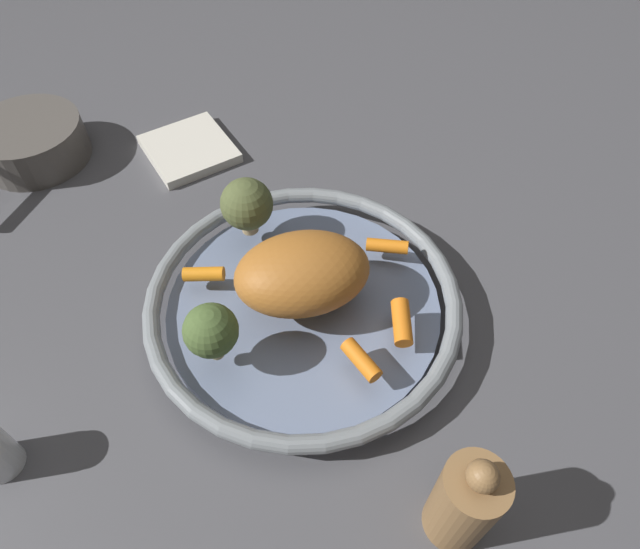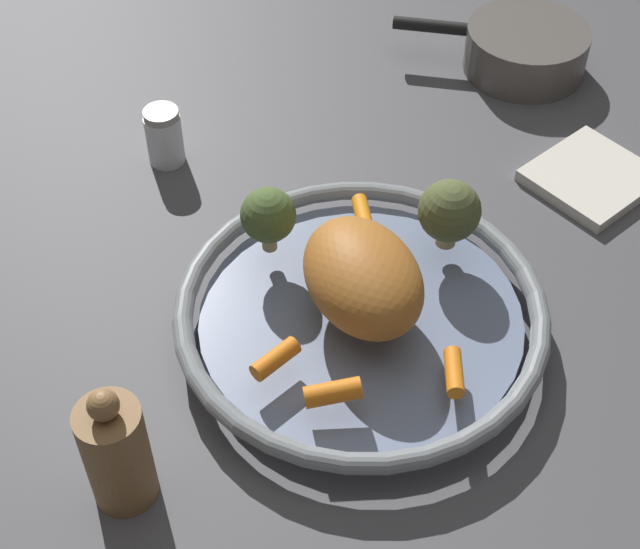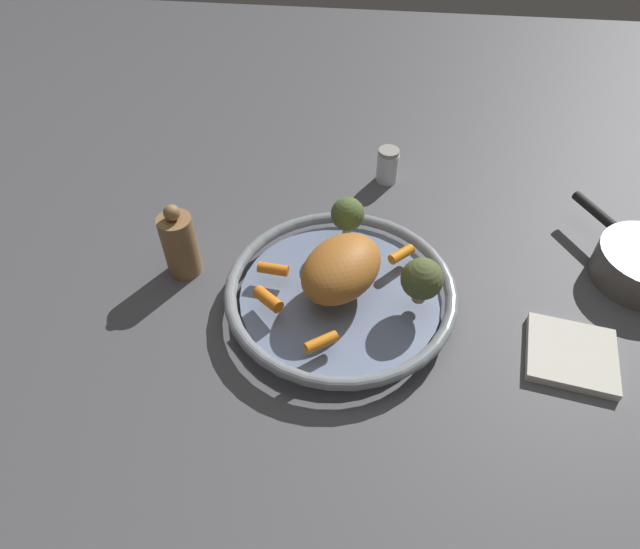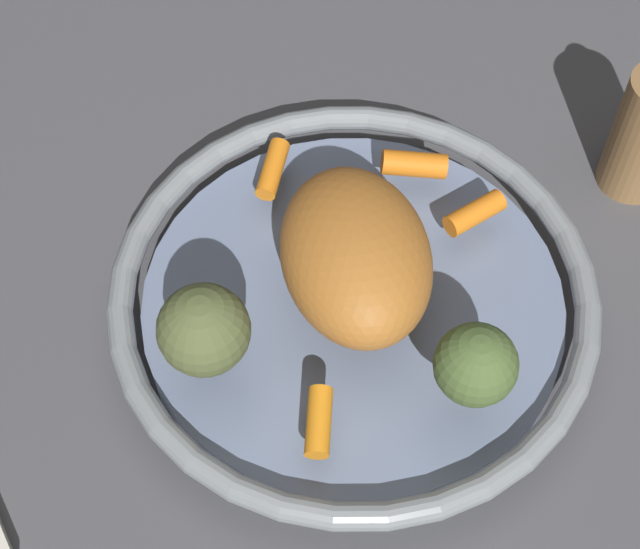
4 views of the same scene
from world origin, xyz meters
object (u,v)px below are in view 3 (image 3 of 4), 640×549
baby_carrot_center (321,342)px  pepper_mill (180,244)px  baby_carrot_back (401,254)px  broccoli_floret_large (351,215)px  broccoli_floret_mid (422,279)px  dish_towel (571,355)px  serving_bowl (340,294)px  salt_shaker (387,165)px  baby_carrot_near_rim (273,269)px  roast_chicken_piece (339,268)px  baby_carrot_left (268,299)px

baby_carrot_center → pepper_mill: bearing=-33.4°
baby_carrot_back → broccoli_floret_large: broccoli_floret_large is taller
baby_carrot_back → broccoli_floret_mid: 0.09m
broccoli_floret_large → baby_carrot_back: bearing=151.8°
dish_towel → baby_carrot_back: bearing=-28.1°
serving_bowl → baby_carrot_back: (-0.09, -0.07, 0.03)m
broccoli_floret_mid → salt_shaker: (0.05, -0.34, -0.05)m
baby_carrot_center → dish_towel: 0.35m
baby_carrot_near_rim → baby_carrot_center: bearing=124.5°
serving_bowl → dish_towel: bearing=169.3°
baby_carrot_near_rim → broccoli_floret_mid: (-0.22, 0.03, 0.03)m
roast_chicken_piece → baby_carrot_near_rim: roast_chicken_piece is taller
serving_bowl → broccoli_floret_mid: size_ratio=4.80×
serving_bowl → pepper_mill: (0.25, -0.04, 0.03)m
baby_carrot_left → roast_chicken_piece: bearing=-153.6°
baby_carrot_back → serving_bowl: bearing=37.6°
broccoli_floret_mid → pepper_mill: (0.37, -0.06, -0.03)m
baby_carrot_center → salt_shaker: bearing=-100.1°
broccoli_floret_large → pepper_mill: pepper_mill is taller
baby_carrot_left → baby_carrot_center: baby_carrot_left is taller
roast_chicken_piece → baby_carrot_center: roast_chicken_piece is taller
baby_carrot_left → broccoli_floret_large: 0.19m
baby_carrot_back → baby_carrot_center: bearing=59.9°
baby_carrot_near_rim → dish_towel: baby_carrot_near_rim is taller
baby_carrot_left → baby_carrot_back: 0.22m
baby_carrot_left → salt_shaker: size_ratio=0.71×
roast_chicken_piece → baby_carrot_back: (-0.09, -0.07, -0.03)m
roast_chicken_piece → baby_carrot_near_rim: bearing=-7.2°
serving_bowl → baby_carrot_center: bearing=81.6°
roast_chicken_piece → salt_shaker: roast_chicken_piece is taller
serving_bowl → roast_chicken_piece: 0.06m
roast_chicken_piece → baby_carrot_left: (0.10, 0.05, -0.03)m
baby_carrot_back → dish_towel: 0.28m
roast_chicken_piece → baby_carrot_left: roast_chicken_piece is taller
salt_shaker → dish_towel: bearing=125.0°
baby_carrot_near_rim → baby_carrot_center: same height
baby_carrot_back → broccoli_floret_large: 0.10m
baby_carrot_left → salt_shaker: 0.40m
serving_bowl → dish_towel: 0.34m
pepper_mill → broccoli_floret_mid: bearing=170.9°
baby_carrot_back → broccoli_floret_mid: size_ratio=0.61×
serving_bowl → pepper_mill: pepper_mill is taller
baby_carrot_back → salt_shaker: size_ratio=0.65×
baby_carrot_near_rim → pepper_mill: (0.15, -0.03, 0.01)m
serving_bowl → baby_carrot_near_rim: 0.11m
baby_carrot_near_rim → salt_shaker: bearing=-117.9°
baby_carrot_near_rim → serving_bowl: bearing=172.6°
baby_carrot_left → baby_carrot_back: bearing=-148.5°
broccoli_floret_large → dish_towel: size_ratio=0.57×
roast_chicken_piece → broccoli_floret_large: size_ratio=2.04×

